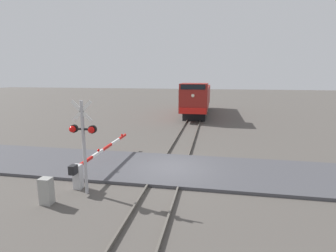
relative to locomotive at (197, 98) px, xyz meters
name	(u,v)px	position (x,y,z in m)	size (l,w,h in m)	color
ground_plane	(171,170)	(0.00, -20.39, -2.14)	(160.00, 160.00, 0.00)	#514C47
rail_track_left	(158,168)	(-0.72, -20.39, -2.07)	(0.08, 80.00, 0.15)	#59544C
rail_track_right	(184,170)	(0.72, -20.39, -2.07)	(0.08, 80.00, 0.15)	#59544C
road_surface	(171,169)	(0.00, -20.39, -2.06)	(36.00, 4.72, 0.15)	#47474C
locomotive	(197,98)	(0.00, 0.00, 0.00)	(2.99, 14.52, 4.18)	black
crossing_signal	(83,137)	(-3.17, -23.83, 0.42)	(1.18, 0.33, 4.12)	#ADADB2
crossing_gate	(89,164)	(-3.79, -22.34, -1.35)	(0.36, 7.00, 1.24)	silver
utility_cabinet	(46,191)	(-4.30, -24.97, -1.59)	(0.47, 0.39, 1.10)	#999993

